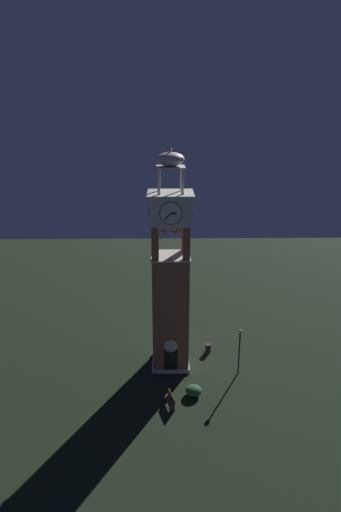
{
  "coord_description": "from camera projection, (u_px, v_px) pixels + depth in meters",
  "views": [
    {
      "loc": [
        -0.58,
        -33.87,
        20.98
      ],
      "look_at": [
        0.0,
        0.0,
        9.89
      ],
      "focal_mm": 31.13,
      "sensor_mm": 36.0,
      "label": 1
    }
  ],
  "objects": [
    {
      "name": "ground",
      "position": [
        170.0,
        364.0,
        38.72
      ],
      "size": [
        80.0,
        80.0,
        0.0
      ],
      "primitive_type": "plane",
      "color": "black"
    },
    {
      "name": "clock_tower",
      "position": [
        171.0,
        285.0,
        36.41
      ],
      "size": [
        3.57,
        3.57,
        18.31
      ],
      "color": "#93543D",
      "rests_on": "ground"
    },
    {
      "name": "park_bench",
      "position": [
        170.0,
        400.0,
        33.05
      ],
      "size": [
        0.85,
        1.66,
        0.95
      ],
      "color": "brown",
      "rests_on": "ground"
    },
    {
      "name": "lamp_post",
      "position": [
        240.0,
        343.0,
        36.42
      ],
      "size": [
        0.36,
        0.36,
        4.09
      ],
      "color": "black",
      "rests_on": "ground"
    },
    {
      "name": "trash_bin",
      "position": [
        208.0,
        348.0,
        40.44
      ],
      "size": [
        0.52,
        0.52,
        0.8
      ],
      "primitive_type": "cylinder",
      "color": "#2D2D33",
      "rests_on": "ground"
    },
    {
      "name": "shrub_near_entry",
      "position": [
        194.0,
        390.0,
        34.34
      ],
      "size": [
        1.26,
        1.26,
        0.77
      ],
      "primitive_type": "ellipsoid",
      "color": "#336638",
      "rests_on": "ground"
    },
    {
      "name": "shrub_left_of_tower",
      "position": [
        171.0,
        346.0,
        40.8
      ],
      "size": [
        0.7,
        0.7,
        0.77
      ],
      "primitive_type": "ellipsoid",
      "color": "#336638",
      "rests_on": "ground"
    }
  ]
}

